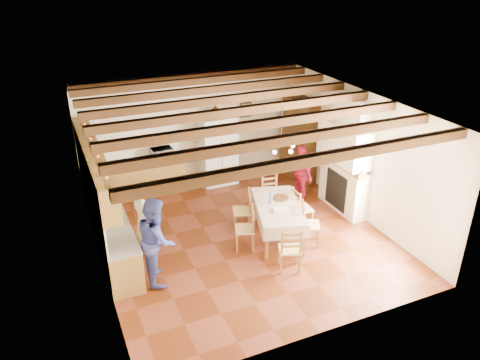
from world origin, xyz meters
The scene contains 31 objects.
floor centered at (0.00, 0.00, -0.01)m, with size 6.00×6.50×0.02m, color #4F200B.
ceiling centered at (0.00, 0.00, 3.01)m, with size 6.00×6.50×0.02m, color silver.
wall_back centered at (0.00, 3.26, 1.50)m, with size 6.00×0.02×3.00m, color beige.
wall_front centered at (0.00, -3.26, 1.50)m, with size 6.00×0.02×3.00m, color beige.
wall_left centered at (-3.01, 0.00, 1.50)m, with size 0.02×6.50×3.00m, color beige.
wall_right centered at (3.01, 0.00, 1.50)m, with size 0.02×6.50×3.00m, color beige.
ceiling_beams centered at (0.00, 0.00, 2.91)m, with size 6.00×6.30×0.16m, color #37230D, non-canonical shape.
lower_cabinets_left centered at (-2.70, 1.05, 0.43)m, with size 0.60×4.30×0.86m, color brown.
lower_cabinets_back centered at (-1.55, 2.95, 0.43)m, with size 2.30×0.60×0.86m, color brown.
countertop_left centered at (-2.70, 1.05, 0.88)m, with size 0.62×4.30×0.04m, color gray.
countertop_back centered at (-1.55, 2.95, 0.88)m, with size 2.34×0.62×0.04m, color gray.
backsplash_left centered at (-2.98, 1.05, 1.20)m, with size 0.03×4.30×0.60m, color silver.
backsplash_back centered at (-1.55, 3.23, 1.20)m, with size 2.30×0.03×0.60m, color silver.
upper_cabinets centered at (-2.83, 1.05, 1.85)m, with size 0.35×4.20×0.70m, color brown.
fireplace centered at (2.72, 0.20, 1.40)m, with size 0.56×1.60×2.80m, color beige, non-canonical shape.
wall_picture centered at (1.55, 3.23, 1.85)m, with size 0.34×0.03×0.42m, color #312618.
refrigerator centered at (0.55, 2.90, 0.95)m, with size 0.95×0.78×1.90m, color silver.
hutch centered at (2.75, 2.28, 1.14)m, with size 0.53×1.26×2.28m, color #392510, non-canonical shape.
dining_table centered at (0.73, -0.32, 0.72)m, with size 1.43×2.03×0.80m.
chandelier centered at (0.73, -0.32, 2.25)m, with size 0.47×0.47×0.03m, color black.
chair_left_near centered at (-0.11, -0.42, 0.48)m, with size 0.42×0.40×0.96m, color brown, non-canonical shape.
chair_left_far centered at (0.16, 0.31, 0.48)m, with size 0.42×0.40×0.96m, color brown, non-canonical shape.
chair_right_near centered at (1.25, -0.83, 0.48)m, with size 0.42×0.40×0.96m, color brown, non-canonical shape.
chair_right_far centered at (1.46, -0.13, 0.48)m, with size 0.42×0.40×0.96m, color brown, non-canonical shape.
chair_end_near centered at (0.39, -1.47, 0.48)m, with size 0.42×0.40×0.96m, color brown, non-canonical shape.
chair_end_far centered at (1.16, 0.83, 0.48)m, with size 0.42×0.40×0.96m, color brown, non-canonical shape.
person_man centered at (-2.11, 0.08, 0.82)m, with size 0.60×0.39×1.64m, color beige.
person_woman_blue centered at (-2.05, -0.73, 0.87)m, with size 0.84×0.66×1.73m, color #374193.
person_woman_red centered at (2.03, 0.97, 0.76)m, with size 0.89×0.37×1.53m, color #A2142E.
microwave centered at (-0.95, 2.95, 1.05)m, with size 0.54×0.36×0.30m, color silver.
fridge_vase centered at (0.54, 2.90, 2.05)m, with size 0.29×0.29×0.31m, color #392510.
Camera 1 is at (-3.58, -8.15, 5.62)m, focal length 35.00 mm.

